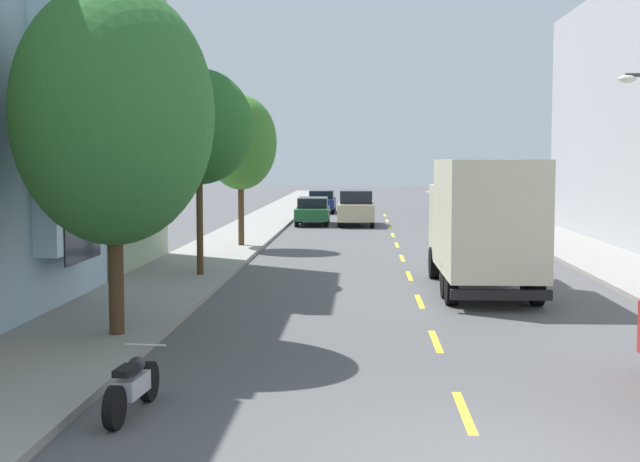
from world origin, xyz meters
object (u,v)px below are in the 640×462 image
street_tree_nearest (113,115)px  parked_pickup_white (481,216)px  parked_wagon_burgundy (449,202)px  parked_wagon_forest (313,210)px  parked_wagon_navy (322,201)px  moving_champagne_sedan (356,208)px  parked_motorcycle (133,386)px  delivery_box_truck (483,219)px  street_tree_third (241,143)px  street_tree_second (199,127)px

street_tree_nearest → parked_pickup_white: 29.50m
parked_wagon_burgundy → parked_wagon_forest: size_ratio=1.00×
parked_wagon_navy → moving_champagne_sedan: size_ratio=0.98×
parked_wagon_navy → moving_champagne_sedan: moving_champagne_sedan is taller
parked_wagon_forest → parked_wagon_navy: bearing=90.1°
parked_motorcycle → street_tree_nearest: bearing=107.9°
parked_pickup_white → parked_wagon_navy: size_ratio=1.13×
parked_wagon_forest → moving_champagne_sedan: moving_champagne_sedan is taller
delivery_box_truck → parked_pickup_white: delivery_box_truck is taller
street_tree_third → street_tree_second: bearing=-90.0°
street_tree_second → street_tree_third: street_tree_second is taller
parked_wagon_burgundy → parked_pickup_white: (0.25, -13.86, 0.02)m
street_tree_third → parked_wagon_forest: 13.97m
delivery_box_truck → moving_champagne_sedan: delivery_box_truck is taller
parked_wagon_navy → parked_motorcycle: parked_wagon_navy is taller
delivery_box_truck → parked_pickup_white: (2.65, 20.38, -1.18)m
street_tree_nearest → street_tree_third: bearing=90.0°
delivery_box_truck → parked_wagon_navy: (-6.03, 36.29, -1.21)m
moving_champagne_sedan → parked_motorcycle: 36.54m
parked_pickup_white → street_tree_nearest: bearing=-111.8°
parked_wagon_navy → parked_wagon_forest: bearing=-89.9°
street_tree_nearest → parked_wagon_forest: (2.18, 31.82, -3.71)m
street_tree_third → moving_champagne_sedan: size_ratio=1.27×
street_tree_third → moving_champagne_sedan: (4.60, 12.82, -3.31)m
parked_pickup_white → parked_wagon_navy: 18.12m
street_tree_third → parked_motorcycle: bearing=-86.0°
parked_wagon_burgundy → parked_pickup_white: 13.86m
parked_wagon_navy → parked_motorcycle: bearing=-90.6°
parked_wagon_forest → street_tree_nearest: bearing=-93.9°
parked_wagon_forest → parked_motorcycle: size_ratio=2.30×
street_tree_third → parked_wagon_navy: size_ratio=1.29×
street_tree_third → parked_pickup_white: 14.34m
parked_pickup_white → parked_motorcycle: size_ratio=2.58×
street_tree_second → parked_wagon_navy: (2.17, 33.85, -3.80)m
street_tree_second → parked_motorcycle: 15.04m
parked_wagon_burgundy → moving_champagne_sedan: size_ratio=0.98×
street_tree_second → moving_champagne_sedan: size_ratio=1.29×
street_tree_second → parked_wagon_navy: bearing=86.3°
street_tree_third → parked_wagon_forest: (2.18, 13.34, -3.50)m
delivery_box_truck → parked_wagon_navy: size_ratio=1.51×
street_tree_third → parked_wagon_navy: street_tree_third is taller
street_tree_third → parked_wagon_burgundy: (10.60, 22.57, -3.50)m
delivery_box_truck → moving_champagne_sedan: 24.78m
street_tree_nearest → street_tree_third: size_ratio=1.15×
parked_pickup_white → parked_wagon_navy: parked_pickup_white is taller
street_tree_second → street_tree_third: 9.24m
parked_wagon_burgundy → parked_pickup_white: bearing=-89.0°
parked_pickup_white → parked_motorcycle: bearing=-105.9°
parked_wagon_burgundy → parked_motorcycle: bearing=-101.0°
parked_wagon_forest → parked_motorcycle: bearing=-90.8°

